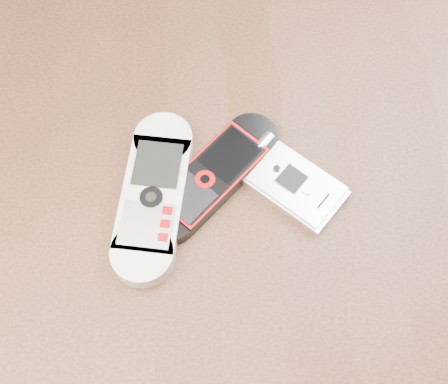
{
  "coord_description": "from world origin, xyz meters",
  "views": [
    {
      "loc": [
        -0.0,
        -0.25,
        1.27
      ],
      "look_at": [
        0.01,
        0.0,
        0.76
      ],
      "focal_mm": 50.0,
      "sensor_mm": 36.0,
      "label": 1
    }
  ],
  "objects_px": {
    "table": "(219,239)",
    "motorola_razr": "(294,184)",
    "nokia_white": "(153,195)",
    "nokia_black_red": "(212,176)"
  },
  "relations": [
    {
      "from": "table",
      "to": "motorola_razr",
      "type": "relative_size",
      "value": 11.44
    },
    {
      "from": "nokia_white",
      "to": "motorola_razr",
      "type": "xyz_separation_m",
      "value": [
        0.13,
        0.01,
        -0.0
      ]
    },
    {
      "from": "nokia_black_red",
      "to": "motorola_razr",
      "type": "distance_m",
      "value": 0.08
    },
    {
      "from": "nokia_white",
      "to": "motorola_razr",
      "type": "relative_size",
      "value": 1.64
    },
    {
      "from": "table",
      "to": "motorola_razr",
      "type": "xyz_separation_m",
      "value": [
        0.07,
        0.01,
        0.11
      ]
    },
    {
      "from": "table",
      "to": "nokia_white",
      "type": "height_order",
      "value": "nokia_white"
    },
    {
      "from": "nokia_white",
      "to": "nokia_black_red",
      "type": "bearing_deg",
      "value": 27.59
    },
    {
      "from": "table",
      "to": "nokia_black_red",
      "type": "xyz_separation_m",
      "value": [
        -0.01,
        0.02,
        0.11
      ]
    },
    {
      "from": "table",
      "to": "nokia_black_red",
      "type": "distance_m",
      "value": 0.11
    },
    {
      "from": "nokia_white",
      "to": "table",
      "type": "bearing_deg",
      "value": 9.67
    }
  ]
}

